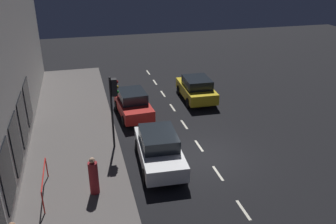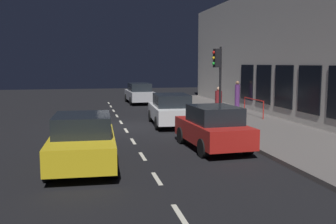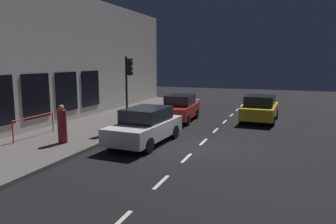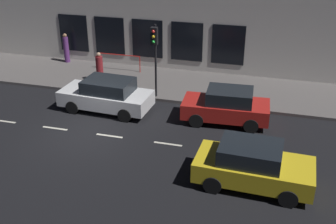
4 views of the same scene
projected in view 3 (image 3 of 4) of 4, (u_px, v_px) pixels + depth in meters
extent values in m
plane|color=black|center=(198.00, 147.00, 13.51)|extent=(60.00, 60.00, 0.00)
cube|color=#5B5654|center=(75.00, 134.00, 15.65)|extent=(4.50, 32.00, 0.15)
cube|color=beige|center=(29.00, 57.00, 15.94)|extent=(0.60, 32.00, 7.62)
cube|color=black|center=(91.00, 88.00, 20.56)|extent=(0.04, 1.87, 2.26)
cube|color=black|center=(67.00, 92.00, 18.35)|extent=(0.04, 1.87, 2.26)
cube|color=black|center=(37.00, 96.00, 16.13)|extent=(0.04, 1.87, 2.26)
cube|color=beige|center=(242.00, 105.00, 26.46)|extent=(0.12, 1.20, 0.01)
cube|color=beige|center=(237.00, 110.00, 24.05)|extent=(0.12, 1.20, 0.01)
cube|color=beige|center=(232.00, 115.00, 21.65)|extent=(0.12, 1.20, 0.01)
cube|color=beige|center=(225.00, 122.00, 19.24)|extent=(0.12, 1.20, 0.01)
cube|color=beige|center=(216.00, 130.00, 16.84)|extent=(0.12, 1.20, 0.01)
cube|color=beige|center=(203.00, 142.00, 14.43)|extent=(0.12, 1.20, 0.01)
cube|color=beige|center=(187.00, 158.00, 12.02)|extent=(0.12, 1.20, 0.01)
cube|color=beige|center=(161.00, 182.00, 9.62)|extent=(0.12, 1.20, 0.01)
cube|color=beige|center=(119.00, 222.00, 7.21)|extent=(0.12, 1.20, 0.01)
cylinder|color=black|center=(127.00, 93.00, 16.33)|extent=(0.11, 0.11, 3.71)
cube|color=black|center=(129.00, 67.00, 16.05)|extent=(0.26, 0.32, 0.84)
sphere|color=red|center=(132.00, 62.00, 15.97)|extent=(0.15, 0.15, 0.15)
sphere|color=gold|center=(132.00, 67.00, 16.01)|extent=(0.15, 0.15, 0.15)
sphere|color=green|center=(132.00, 72.00, 16.05)|extent=(0.15, 0.15, 0.15)
cube|color=silver|center=(145.00, 129.00, 14.11)|extent=(2.07, 4.43, 0.70)
cube|color=black|center=(147.00, 114.00, 14.16)|extent=(1.73, 2.34, 0.60)
cylinder|color=black|center=(148.00, 145.00, 12.60)|extent=(0.26, 0.65, 0.64)
cylinder|color=black|center=(112.00, 141.00, 13.28)|extent=(0.26, 0.65, 0.64)
cylinder|color=black|center=(174.00, 132.00, 15.03)|extent=(0.26, 0.65, 0.64)
cylinder|color=black|center=(142.00, 129.00, 15.71)|extent=(0.26, 0.65, 0.64)
cube|color=red|center=(179.00, 111.00, 19.47)|extent=(1.93, 3.94, 0.70)
cube|color=black|center=(180.00, 100.00, 19.51)|extent=(1.62, 2.08, 0.60)
cylinder|color=black|center=(187.00, 120.00, 18.16)|extent=(0.25, 0.65, 0.64)
cylinder|color=black|center=(161.00, 118.00, 18.63)|extent=(0.25, 0.65, 0.64)
cylinder|color=black|center=(196.00, 113.00, 20.41)|extent=(0.25, 0.65, 0.64)
cylinder|color=black|center=(172.00, 112.00, 20.88)|extent=(0.25, 0.65, 0.64)
cube|color=gold|center=(260.00, 111.00, 19.41)|extent=(2.02, 4.09, 0.70)
cube|color=black|center=(260.00, 101.00, 19.16)|extent=(1.72, 2.15, 0.60)
cylinder|color=black|center=(248.00, 112.00, 20.93)|extent=(0.24, 0.65, 0.64)
cylinder|color=black|center=(276.00, 114.00, 20.26)|extent=(0.24, 0.65, 0.64)
cylinder|color=black|center=(242.00, 118.00, 18.65)|extent=(0.24, 0.65, 0.64)
cylinder|color=black|center=(273.00, 120.00, 17.99)|extent=(0.24, 0.65, 0.64)
cylinder|color=maroon|center=(62.00, 127.00, 13.59)|extent=(0.52, 0.52, 1.42)
sphere|color=tan|center=(61.00, 107.00, 13.46)|extent=(0.23, 0.23, 0.23)
cube|color=tan|center=(61.00, 108.00, 13.35)|extent=(0.08, 0.07, 0.06)
cylinder|color=red|center=(53.00, 122.00, 15.83)|extent=(0.05, 0.05, 0.95)
cylinder|color=red|center=(13.00, 132.00, 13.53)|extent=(0.05, 0.05, 0.95)
cylinder|color=red|center=(34.00, 117.00, 14.61)|extent=(0.05, 2.49, 0.05)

